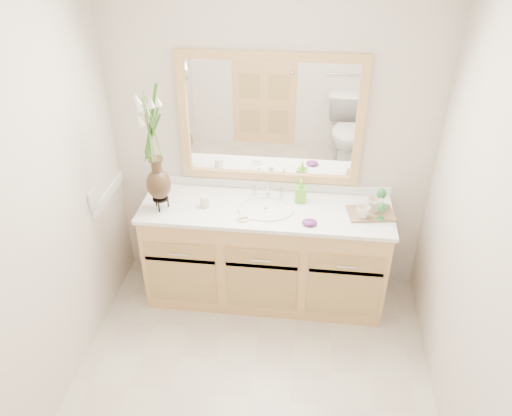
# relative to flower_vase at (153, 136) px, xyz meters

# --- Properties ---
(floor) EXTENTS (2.60, 2.60, 0.00)m
(floor) POSITION_rel_flower_vase_xyz_m (0.76, -0.92, -1.40)
(floor) COLOR beige
(floor) RESTS_ON ground
(ceiling) EXTENTS (2.40, 2.60, 0.02)m
(ceiling) POSITION_rel_flower_vase_xyz_m (0.76, -0.92, 1.00)
(ceiling) COLOR white
(ceiling) RESTS_ON wall_back
(wall_back) EXTENTS (2.40, 0.02, 2.40)m
(wall_back) POSITION_rel_flower_vase_xyz_m (0.76, 0.38, -0.20)
(wall_back) COLOR silver
(wall_back) RESTS_ON floor
(wall_left) EXTENTS (0.02, 2.60, 2.40)m
(wall_left) POSITION_rel_flower_vase_xyz_m (-0.44, -0.92, -0.20)
(wall_left) COLOR silver
(wall_left) RESTS_ON floor
(wall_right) EXTENTS (0.02, 2.60, 2.40)m
(wall_right) POSITION_rel_flower_vase_xyz_m (1.96, -0.92, -0.20)
(wall_right) COLOR silver
(wall_right) RESTS_ON floor
(vanity) EXTENTS (1.80, 0.55, 0.80)m
(vanity) POSITION_rel_flower_vase_xyz_m (0.76, 0.09, -1.00)
(vanity) COLOR tan
(vanity) RESTS_ON floor
(counter) EXTENTS (1.84, 0.57, 0.03)m
(counter) POSITION_rel_flower_vase_xyz_m (0.76, 0.09, -0.59)
(counter) COLOR white
(counter) RESTS_ON vanity
(sink) EXTENTS (0.38, 0.34, 0.23)m
(sink) POSITION_rel_flower_vase_xyz_m (0.76, 0.07, -0.63)
(sink) COLOR white
(sink) RESTS_ON counter
(mirror) EXTENTS (1.32, 0.04, 0.97)m
(mirror) POSITION_rel_flower_vase_xyz_m (0.76, 0.35, 0.00)
(mirror) COLOR white
(mirror) RESTS_ON wall_back
(switch_plate) EXTENTS (0.02, 0.12, 0.12)m
(switch_plate) POSITION_rel_flower_vase_xyz_m (-0.43, -0.16, -0.42)
(switch_plate) COLOR white
(switch_plate) RESTS_ON wall_left
(flower_vase) EXTENTS (0.21, 0.21, 0.84)m
(flower_vase) POSITION_rel_flower_vase_xyz_m (0.00, 0.00, 0.00)
(flower_vase) COLOR black
(flower_vase) RESTS_ON counter
(tumbler) EXTENTS (0.07, 0.07, 0.09)m
(tumbler) POSITION_rel_flower_vase_xyz_m (0.31, 0.06, -0.53)
(tumbler) COLOR beige
(tumbler) RESTS_ON counter
(soap_dish) EXTENTS (0.10, 0.10, 0.03)m
(soap_dish) POSITION_rel_flower_vase_xyz_m (0.61, -0.07, -0.56)
(soap_dish) COLOR beige
(soap_dish) RESTS_ON counter
(soap_bottle) EXTENTS (0.08, 0.08, 0.16)m
(soap_bottle) POSITION_rel_flower_vase_xyz_m (1.00, 0.22, -0.49)
(soap_bottle) COLOR #6EC72E
(soap_bottle) RESTS_ON counter
(purple_dish) EXTENTS (0.13, 0.12, 0.04)m
(purple_dish) POSITION_rel_flower_vase_xyz_m (1.08, -0.09, -0.55)
(purple_dish) COLOR #5B2268
(purple_dish) RESTS_ON counter
(tray) EXTENTS (0.35, 0.26, 0.02)m
(tray) POSITION_rel_flower_vase_xyz_m (1.51, 0.09, -0.56)
(tray) COLOR brown
(tray) RESTS_ON counter
(mug_left) EXTENTS (0.11, 0.11, 0.09)m
(mug_left) POSITION_rel_flower_vase_xyz_m (1.45, 0.02, -0.51)
(mug_left) COLOR beige
(mug_left) RESTS_ON tray
(mug_right) EXTENTS (0.15, 0.14, 0.11)m
(mug_right) POSITION_rel_flower_vase_xyz_m (1.53, 0.12, -0.50)
(mug_right) COLOR beige
(mug_right) RESTS_ON tray
(goblet_front) EXTENTS (0.06, 0.06, 0.13)m
(goblet_front) POSITION_rel_flower_vase_xyz_m (1.57, 0.02, -0.47)
(goblet_front) COLOR #267435
(goblet_front) RESTS_ON tray
(goblet_back) EXTENTS (0.07, 0.07, 0.15)m
(goblet_back) POSITION_rel_flower_vase_xyz_m (1.58, 0.17, -0.45)
(goblet_back) COLOR #267435
(goblet_back) RESTS_ON tray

